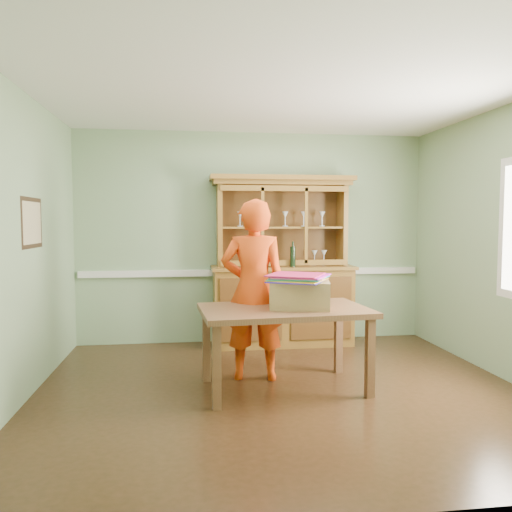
{
  "coord_description": "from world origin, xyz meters",
  "views": [
    {
      "loc": [
        -0.83,
        -4.43,
        1.57
      ],
      "look_at": [
        -0.18,
        0.4,
        1.22
      ],
      "focal_mm": 35.0,
      "sensor_mm": 36.0,
      "label": 1
    }
  ],
  "objects": [
    {
      "name": "floor",
      "position": [
        0.0,
        0.0,
        0.0
      ],
      "size": [
        4.5,
        4.5,
        0.0
      ],
      "primitive_type": "plane",
      "color": "#402514",
      "rests_on": "ground"
    },
    {
      "name": "ceiling",
      "position": [
        0.0,
        0.0,
        2.7
      ],
      "size": [
        4.5,
        4.5,
        0.0
      ],
      "primitive_type": "plane",
      "rotation": [
        3.14,
        0.0,
        0.0
      ],
      "color": "white",
      "rests_on": "wall_back"
    },
    {
      "name": "wall_back",
      "position": [
        0.0,
        2.0,
        1.35
      ],
      "size": [
        4.5,
        0.0,
        4.5
      ],
      "primitive_type": "plane",
      "rotation": [
        1.57,
        0.0,
        0.0
      ],
      "color": "#84A37A",
      "rests_on": "floor"
    },
    {
      "name": "wall_left",
      "position": [
        -2.25,
        0.0,
        1.35
      ],
      "size": [
        0.0,
        4.0,
        4.0
      ],
      "primitive_type": "plane",
      "rotation": [
        1.57,
        0.0,
        1.57
      ],
      "color": "#84A37A",
      "rests_on": "floor"
    },
    {
      "name": "wall_right",
      "position": [
        2.25,
        0.0,
        1.35
      ],
      "size": [
        0.0,
        4.0,
        4.0
      ],
      "primitive_type": "plane",
      "rotation": [
        1.57,
        0.0,
        -1.57
      ],
      "color": "#84A37A",
      "rests_on": "floor"
    },
    {
      "name": "wall_front",
      "position": [
        0.0,
        -2.0,
        1.35
      ],
      "size": [
        4.5,
        0.0,
        4.5
      ],
      "primitive_type": "plane",
      "rotation": [
        -1.57,
        0.0,
        0.0
      ],
      "color": "#84A37A",
      "rests_on": "floor"
    },
    {
      "name": "chair_rail",
      "position": [
        0.0,
        1.98,
        0.9
      ],
      "size": [
        4.41,
        0.05,
        0.08
      ],
      "primitive_type": "cube",
      "color": "white",
      "rests_on": "wall_back"
    },
    {
      "name": "framed_map",
      "position": [
        -2.23,
        0.3,
        1.55
      ],
      "size": [
        0.03,
        0.6,
        0.46
      ],
      "color": "#312013",
      "rests_on": "wall_left"
    },
    {
      "name": "china_hutch",
      "position": [
        0.34,
        1.76,
        0.75
      ],
      "size": [
        1.81,
        0.6,
        2.13
      ],
      "color": "olive",
      "rests_on": "floor"
    },
    {
      "name": "dining_table",
      "position": [
        0.04,
        0.06,
        0.68
      ],
      "size": [
        1.6,
        1.03,
        0.77
      ],
      "rotation": [
        0.0,
        0.0,
        0.08
      ],
      "color": "brown",
      "rests_on": "floor"
    },
    {
      "name": "cardboard_box",
      "position": [
        0.18,
        0.05,
        0.89
      ],
      "size": [
        0.62,
        0.54,
        0.25
      ],
      "primitive_type": "cube",
      "rotation": [
        0.0,
        0.0,
        -0.23
      ],
      "color": "#A28453",
      "rests_on": "dining_table"
    },
    {
      "name": "kite_stack",
      "position": [
        0.16,
        0.04,
        1.05
      ],
      "size": [
        0.62,
        0.62,
        0.06
      ],
      "rotation": [
        0.0,
        0.0,
        1.12
      ],
      "color": "#341EC9",
      "rests_on": "cardboard_box"
    },
    {
      "name": "person",
      "position": [
        -0.2,
        0.41,
        0.89
      ],
      "size": [
        0.71,
        0.53,
        1.78
      ],
      "primitive_type": "imported",
      "rotation": [
        0.0,
        0.0,
        2.98
      ],
      "color": "#E4430E",
      "rests_on": "floor"
    }
  ]
}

